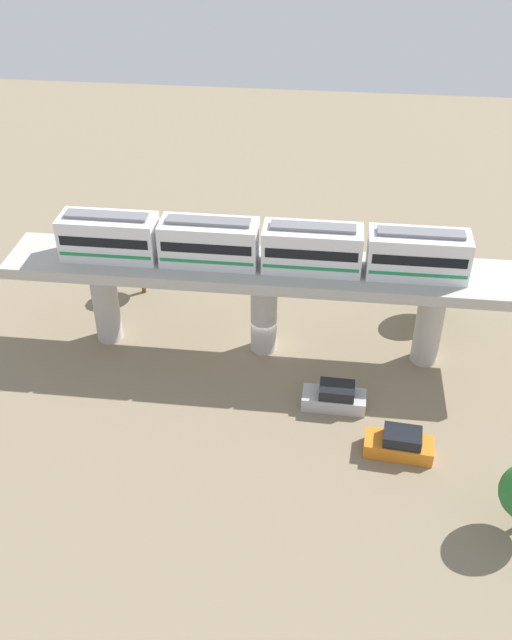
# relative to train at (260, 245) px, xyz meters

# --- Properties ---
(ground_plane) EXTENTS (120.00, 120.00, 0.00)m
(ground_plane) POSITION_rel_train_xyz_m (0.00, 0.27, -8.70)
(ground_plane) COLOR #84755B
(viaduct) EXTENTS (5.20, 35.80, 7.17)m
(viaduct) POSITION_rel_train_xyz_m (0.00, 0.27, -3.07)
(viaduct) COLOR #B7B2AA
(viaduct) RESTS_ON ground
(train) EXTENTS (2.64, 27.45, 3.24)m
(train) POSITION_rel_train_xyz_m (0.00, 0.00, 0.00)
(train) COLOR white
(train) RESTS_ON viaduct
(parked_car_silver) EXTENTS (1.91, 4.25, 1.76)m
(parked_car_silver) POSITION_rel_train_xyz_m (5.72, 5.63, -7.96)
(parked_car_silver) COLOR #B2B5BA
(parked_car_silver) RESTS_ON ground
(parked_car_orange) EXTENTS (2.14, 4.33, 1.76)m
(parked_car_orange) POSITION_rel_train_xyz_m (9.55, 9.71, -7.96)
(parked_car_orange) COLOR orange
(parked_car_orange) RESTS_ON ground
(tree_near_viaduct) EXTENTS (3.28, 3.28, 4.64)m
(tree_near_viaduct) POSITION_rel_train_xyz_m (-5.51, 13.22, -5.72)
(tree_near_viaduct) COLOR brown
(tree_near_viaduct) RESTS_ON ground
(tree_mid_lot) EXTENTS (2.65, 2.65, 4.57)m
(tree_mid_lot) POSITION_rel_train_xyz_m (-6.35, -10.34, -5.49)
(tree_mid_lot) COLOR brown
(tree_mid_lot) RESTS_ON ground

